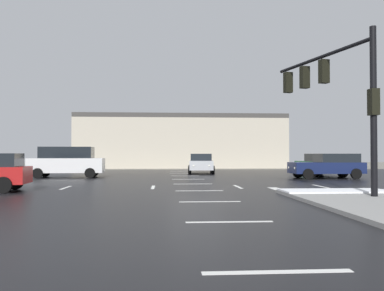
{
  "coord_description": "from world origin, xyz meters",
  "views": [
    {
      "loc": [
        -1.49,
        -19.34,
        1.57
      ],
      "look_at": [
        0.12,
        4.34,
        2.07
      ],
      "focal_mm": 38.6,
      "sensor_mm": 36.0,
      "label": 1
    }
  ],
  "objects_px": {
    "sedan_silver": "(201,163)",
    "sedan_navy": "(329,165)",
    "suv_white": "(67,161)",
    "traffic_signal_mast": "(335,87)",
    "sedan_green": "(319,164)"
  },
  "relations": [
    {
      "from": "sedan_silver",
      "to": "suv_white",
      "type": "xyz_separation_m",
      "value": [
        -9.41,
        -5.18,
        0.24
      ]
    },
    {
      "from": "suv_white",
      "to": "traffic_signal_mast",
      "type": "bearing_deg",
      "value": -45.72
    },
    {
      "from": "sedan_navy",
      "to": "sedan_green",
      "type": "relative_size",
      "value": 0.98
    },
    {
      "from": "suv_white",
      "to": "sedan_navy",
      "type": "bearing_deg",
      "value": -9.88
    },
    {
      "from": "sedan_navy",
      "to": "suv_white",
      "type": "distance_m",
      "value": 17.06
    },
    {
      "from": "sedan_silver",
      "to": "sedan_navy",
      "type": "height_order",
      "value": "same"
    },
    {
      "from": "traffic_signal_mast",
      "to": "suv_white",
      "type": "height_order",
      "value": "traffic_signal_mast"
    },
    {
      "from": "sedan_navy",
      "to": "suv_white",
      "type": "xyz_separation_m",
      "value": [
        -16.91,
        2.27,
        0.24
      ]
    },
    {
      "from": "traffic_signal_mast",
      "to": "sedan_green",
      "type": "distance_m",
      "value": 14.58
    },
    {
      "from": "sedan_navy",
      "to": "suv_white",
      "type": "relative_size",
      "value": 0.93
    },
    {
      "from": "sedan_navy",
      "to": "traffic_signal_mast",
      "type": "bearing_deg",
      "value": 67.92
    },
    {
      "from": "sedan_silver",
      "to": "sedan_navy",
      "type": "distance_m",
      "value": 10.58
    },
    {
      "from": "traffic_signal_mast",
      "to": "sedan_green",
      "type": "bearing_deg",
      "value": -32.92
    },
    {
      "from": "sedan_silver",
      "to": "sedan_green",
      "type": "relative_size",
      "value": 1.0
    },
    {
      "from": "traffic_signal_mast",
      "to": "sedan_green",
      "type": "xyz_separation_m",
      "value": [
        4.55,
        13.45,
        -3.32
      ]
    }
  ]
}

